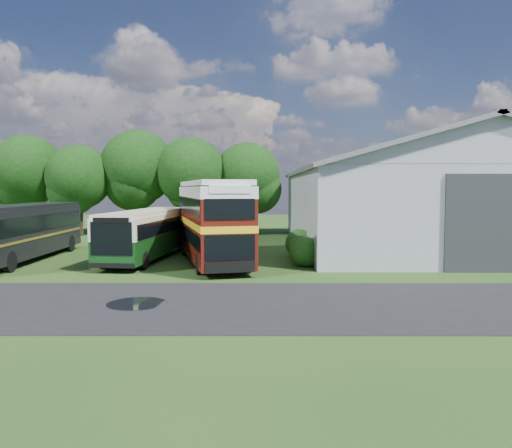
{
  "coord_description": "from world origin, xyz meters",
  "views": [
    {
      "loc": [
        2.95,
        -21.12,
        4.26
      ],
      "look_at": [
        2.87,
        8.0,
        2.18
      ],
      "focal_mm": 35.0,
      "sensor_mm": 36.0,
      "label": 1
    }
  ],
  "objects_px": {
    "storage_shed": "(420,190)",
    "bus_maroon_double": "(212,222)",
    "bus_green_single": "(146,233)",
    "bus_dark_single": "(23,231)"
  },
  "relations": [
    {
      "from": "bus_green_single",
      "to": "bus_maroon_double",
      "type": "bearing_deg",
      "value": -13.75
    },
    {
      "from": "storage_shed",
      "to": "bus_dark_single",
      "type": "distance_m",
      "value": 27.18
    },
    {
      "from": "bus_green_single",
      "to": "bus_maroon_double",
      "type": "height_order",
      "value": "bus_maroon_double"
    },
    {
      "from": "storage_shed",
      "to": "bus_green_single",
      "type": "relative_size",
      "value": 2.28
    },
    {
      "from": "bus_green_single",
      "to": "bus_dark_single",
      "type": "bearing_deg",
      "value": -170.21
    },
    {
      "from": "storage_shed",
      "to": "bus_maroon_double",
      "type": "xyz_separation_m",
      "value": [
        -14.62,
        -8.79,
        -1.83
      ]
    },
    {
      "from": "storage_shed",
      "to": "bus_maroon_double",
      "type": "height_order",
      "value": "storage_shed"
    },
    {
      "from": "bus_green_single",
      "to": "bus_dark_single",
      "type": "height_order",
      "value": "bus_dark_single"
    },
    {
      "from": "storage_shed",
      "to": "bus_green_single",
      "type": "xyz_separation_m",
      "value": [
        -18.72,
        -7.32,
        -2.6
      ]
    },
    {
      "from": "storage_shed",
      "to": "bus_dark_single",
      "type": "relative_size",
      "value": 2.07
    }
  ]
}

